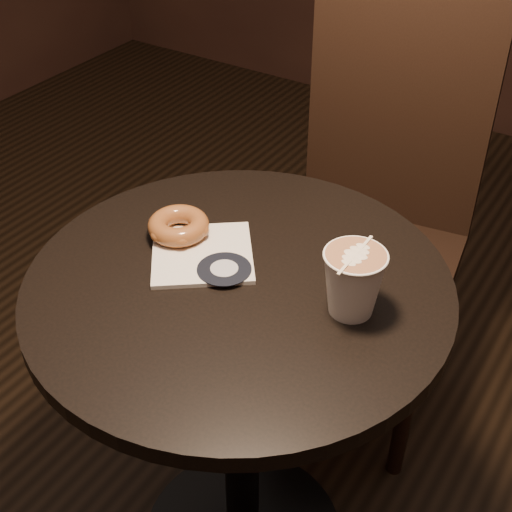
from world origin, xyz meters
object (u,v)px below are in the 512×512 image
cafe_table (240,366)px  latte_cup (353,283)px  chair (379,198)px  pastry_bag (202,254)px  doughnut (179,226)px

cafe_table → latte_cup: bearing=9.6°
chair → latte_cup: bearing=-80.1°
pastry_bag → latte_cup: (0.27, 0.01, 0.05)m
cafe_table → chair: bearing=90.5°
doughnut → latte_cup: 0.34m
chair → pastry_bag: chair is taller
cafe_table → doughnut: 0.27m
chair → latte_cup: chair is taller
cafe_table → pastry_bag: (-0.09, 0.02, 0.20)m
latte_cup → pastry_bag: bearing=-177.6°
cafe_table → doughnut: size_ratio=7.00×
cafe_table → latte_cup: latte_cup is taller
cafe_table → chair: (-0.00, 0.59, 0.04)m
doughnut → latte_cup: bearing=-1.8°
doughnut → latte_cup: latte_cup is taller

